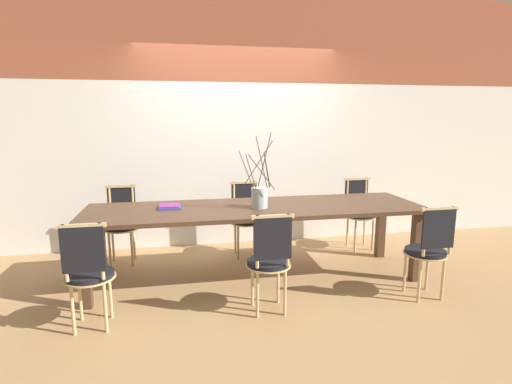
% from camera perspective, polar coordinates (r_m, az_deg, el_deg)
% --- Properties ---
extents(ground_plane, '(16.00, 16.00, 0.00)m').
position_cam_1_polar(ground_plane, '(4.24, 0.00, -12.16)').
color(ground_plane, '#A87F51').
extents(wall_rear, '(12.00, 0.06, 3.20)m').
position_cam_1_polar(wall_rear, '(5.15, -2.71, 10.16)').
color(wall_rear, white).
rests_on(wall_rear, ground_plane).
extents(dining_table, '(3.36, 0.94, 0.76)m').
position_cam_1_polar(dining_table, '(4.02, 0.00, -3.21)').
color(dining_table, '#4C3321').
rests_on(dining_table, ground_plane).
extents(chair_near_leftend, '(0.38, 0.38, 0.88)m').
position_cam_1_polar(chair_near_leftend, '(3.37, -22.83, -10.32)').
color(chair_near_leftend, black).
rests_on(chair_near_leftend, ground_plane).
extents(chair_near_left, '(0.38, 0.38, 0.88)m').
position_cam_1_polar(chair_near_left, '(3.37, 1.95, -9.47)').
color(chair_near_left, black).
rests_on(chair_near_left, ground_plane).
extents(chair_near_center, '(0.38, 0.38, 0.88)m').
position_cam_1_polar(chair_near_center, '(3.95, 23.45, -7.31)').
color(chair_near_center, black).
rests_on(chair_near_center, ground_plane).
extents(chair_far_leftend, '(0.38, 0.38, 0.88)m').
position_cam_1_polar(chair_far_leftend, '(4.78, -18.69, -3.97)').
color(chair_far_leftend, black).
rests_on(chair_far_leftend, ground_plane).
extents(chair_far_left, '(0.38, 0.38, 0.88)m').
position_cam_1_polar(chair_far_left, '(4.79, -1.49, -3.36)').
color(chair_far_left, black).
rests_on(chair_far_left, ground_plane).
extents(chair_far_center, '(0.38, 0.38, 0.88)m').
position_cam_1_polar(chair_far_center, '(5.23, 14.54, -2.52)').
color(chair_far_center, black).
rests_on(chair_far_center, ground_plane).
extents(vase_centerpiece, '(0.35, 0.35, 0.74)m').
position_cam_1_polar(vase_centerpiece, '(3.93, 0.50, -0.64)').
color(vase_centerpiece, '#B2BCC1').
rests_on(vase_centerpiece, dining_table).
extents(book_stack, '(0.22, 0.21, 0.03)m').
position_cam_1_polar(book_stack, '(4.04, -12.24, -2.04)').
color(book_stack, '#234C8C').
rests_on(book_stack, dining_table).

